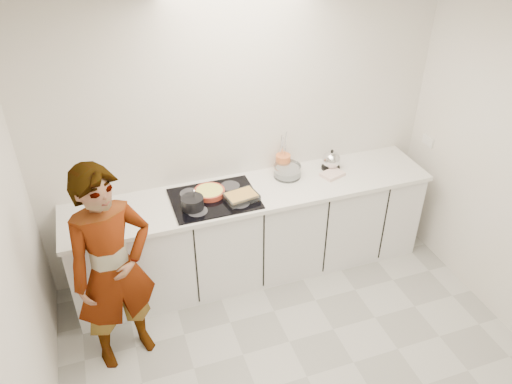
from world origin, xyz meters
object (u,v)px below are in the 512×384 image
object	(u,v)px
hob	(214,199)
saucepan	(193,203)
baking_dish	(241,196)
kettle	(331,161)
cook	(113,270)
tart_dish	(209,192)
mixing_bowl	(287,171)
utensil_crock	(283,163)

from	to	relation	value
hob	saucepan	bearing A→B (deg)	-157.16
baking_dish	kettle	world-z (taller)	kettle
hob	cook	bearing A→B (deg)	-148.30
tart_dish	baking_dish	world-z (taller)	baking_dish
saucepan	baking_dish	size ratio (longest dim) A/B	0.75
kettle	hob	bearing A→B (deg)	-172.88
hob	saucepan	size ratio (longest dim) A/B	3.22
kettle	tart_dish	bearing A→B (deg)	-176.29
saucepan	mixing_bowl	world-z (taller)	saucepan
hob	utensil_crock	bearing A→B (deg)	18.74
hob	saucepan	world-z (taller)	saucepan
saucepan	utensil_crock	world-z (taller)	saucepan
kettle	utensil_crock	world-z (taller)	kettle
kettle	utensil_crock	xyz separation A→B (m)	(-0.44, 0.10, 0.00)
saucepan	utensil_crock	xyz separation A→B (m)	(0.92, 0.33, 0.02)
saucepan	kettle	xyz separation A→B (m)	(1.36, 0.23, 0.02)
utensil_crock	cook	xyz separation A→B (m)	(-1.62, -0.80, -0.14)
saucepan	baking_dish	bearing A→B (deg)	-1.23
mixing_bowl	utensil_crock	xyz separation A→B (m)	(-0.00, 0.10, 0.03)
baking_dish	utensil_crock	bearing A→B (deg)	33.60
hob	saucepan	distance (m)	0.23
baking_dish	utensil_crock	size ratio (longest dim) A/B	1.77
utensil_crock	mixing_bowl	bearing A→B (deg)	-87.97
baking_dish	kettle	xyz separation A→B (m)	(0.95, 0.24, 0.04)
tart_dish	baking_dish	xyz separation A→B (m)	(0.23, -0.16, 0.00)
tart_dish	kettle	xyz separation A→B (m)	(1.18, 0.08, 0.05)
kettle	mixing_bowl	bearing A→B (deg)	-179.92
utensil_crock	cook	bearing A→B (deg)	-153.71
baking_dish	mixing_bowl	size ratio (longest dim) A/B	1.02
tart_dish	utensil_crock	xyz separation A→B (m)	(0.74, 0.18, 0.05)
hob	utensil_crock	world-z (taller)	utensil_crock
saucepan	mixing_bowl	xyz separation A→B (m)	(0.92, 0.23, -0.01)
saucepan	utensil_crock	bearing A→B (deg)	19.66
mixing_bowl	cook	xyz separation A→B (m)	(-1.62, -0.70, -0.11)
saucepan	cook	size ratio (longest dim) A/B	0.13
mixing_bowl	saucepan	bearing A→B (deg)	-166.06
mixing_bowl	cook	size ratio (longest dim) A/B	0.17
tart_dish	saucepan	distance (m)	0.24
kettle	cook	size ratio (longest dim) A/B	0.12
hob	mixing_bowl	world-z (taller)	mixing_bowl
saucepan	kettle	size ratio (longest dim) A/B	1.07
saucepan	cook	world-z (taller)	cook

